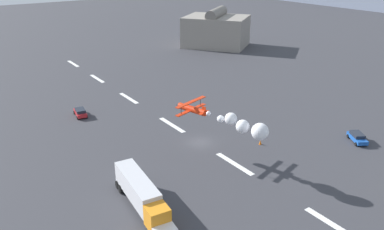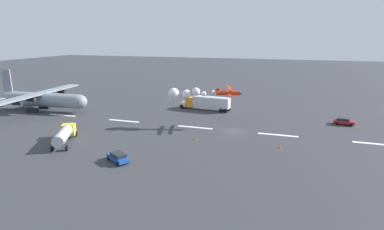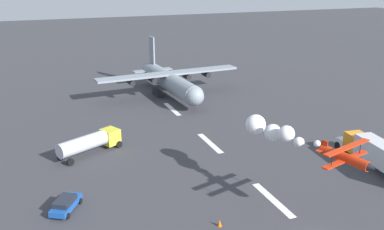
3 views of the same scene
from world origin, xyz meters
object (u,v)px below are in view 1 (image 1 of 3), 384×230
(airport_staff_sedan, at_px, (357,137))
(traffic_cone_far, at_px, (260,142))
(stunt_biplane_red, at_px, (235,123))
(semi_truck_orange, at_px, (142,194))
(traffic_cone_near, at_px, (203,113))
(followme_car_yellow, at_px, (80,112))

(airport_staff_sedan, xyz_separation_m, traffic_cone_far, (-8.68, -14.18, -0.44))
(airport_staff_sedan, height_order, traffic_cone_far, airport_staff_sedan)
(stunt_biplane_red, bearing_deg, traffic_cone_far, 111.48)
(stunt_biplane_red, relative_size, airport_staff_sedan, 3.42)
(semi_truck_orange, height_order, traffic_cone_near, semi_truck_orange)
(semi_truck_orange, bearing_deg, traffic_cone_near, 129.59)
(semi_truck_orange, height_order, traffic_cone_far, semi_truck_orange)
(followme_car_yellow, height_order, traffic_cone_near, followme_car_yellow)
(stunt_biplane_red, xyz_separation_m, traffic_cone_near, (-19.47, 8.88, -7.08))
(semi_truck_orange, bearing_deg, airport_staff_sedan, 83.65)
(traffic_cone_near, bearing_deg, followme_car_yellow, -123.55)
(airport_staff_sedan, bearing_deg, traffic_cone_near, -149.87)
(airport_staff_sedan, relative_size, traffic_cone_far, 6.25)
(followme_car_yellow, bearing_deg, stunt_biplane_red, 18.82)
(stunt_biplane_red, distance_m, traffic_cone_far, 11.97)
(followme_car_yellow, distance_m, traffic_cone_near, 24.05)
(stunt_biplane_red, relative_size, semi_truck_orange, 1.13)
(followme_car_yellow, bearing_deg, airport_staff_sedan, 42.17)
(stunt_biplane_red, xyz_separation_m, airport_staff_sedan, (5.14, 23.16, -6.64))
(traffic_cone_near, bearing_deg, airport_staff_sedan, 30.13)
(traffic_cone_far, bearing_deg, semi_truck_orange, -79.97)
(followme_car_yellow, distance_m, traffic_cone_far, 35.50)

